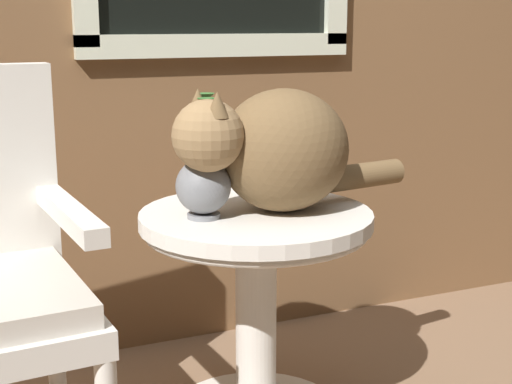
{
  "coord_description": "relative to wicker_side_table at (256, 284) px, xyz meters",
  "views": [
    {
      "loc": [
        -0.63,
        -1.44,
        1.04
      ],
      "look_at": [
        0.08,
        0.2,
        0.63
      ],
      "focal_mm": 52.38,
      "sensor_mm": 36.0,
      "label": 1
    }
  ],
  "objects": [
    {
      "name": "wicker_side_table",
      "position": [
        0.0,
        0.0,
        0.0
      ],
      "size": [
        0.58,
        0.58,
        0.58
      ],
      "color": "silver",
      "rests_on": "ground_plane"
    },
    {
      "name": "cat",
      "position": [
        0.05,
        -0.01,
        0.34
      ],
      "size": [
        0.66,
        0.35,
        0.31
      ],
      "color": "brown",
      "rests_on": "wicker_side_table"
    },
    {
      "name": "pewter_vase_with_ivy",
      "position": [
        -0.14,
        -0.01,
        0.28
      ],
      "size": [
        0.13,
        0.13,
        0.29
      ],
      "color": "slate",
      "rests_on": "wicker_side_table"
    }
  ]
}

